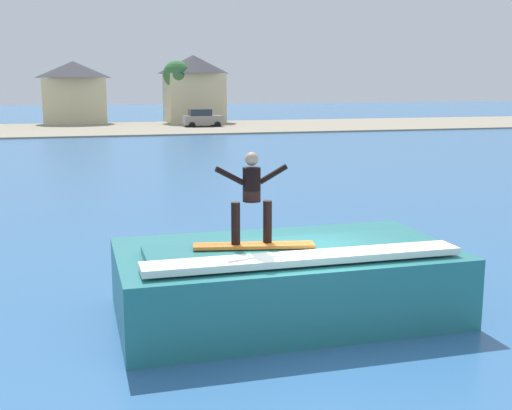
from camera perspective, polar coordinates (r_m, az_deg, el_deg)
ground_plane at (r=12.04m, az=3.90°, el=-10.74°), size 260.00×260.00×0.00m
wave_crest at (r=12.49m, az=2.60°, el=-6.55°), size 6.28×3.48×1.48m
surfboard at (r=11.74m, az=-0.19°, el=-3.55°), size 2.20×0.78×0.06m
surfer at (r=11.60m, az=-0.38°, el=1.07°), size 1.33×0.32×1.64m
shoreline_bank at (r=64.92m, az=-12.17°, el=6.53°), size 120.00×18.65×0.14m
car_far_shore at (r=65.77m, az=-4.71°, el=7.54°), size 3.91×2.15×1.86m
house_gabled_white at (r=73.25m, az=-5.47°, el=10.30°), size 7.84×7.84×7.42m
house_small_cottage at (r=73.94m, az=-15.58°, el=9.68°), size 8.02×8.02×6.71m
tree_short_bushy at (r=71.07m, az=-6.93°, el=11.20°), size 2.92×2.92×6.76m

